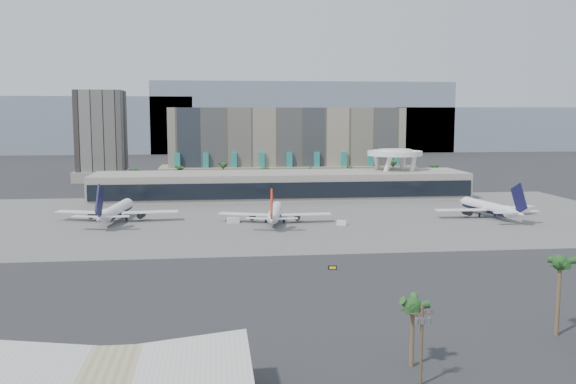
{
  "coord_description": "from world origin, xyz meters",
  "views": [
    {
      "loc": [
        -31.17,
        -181.2,
        38.75
      ],
      "look_at": [
        -5.21,
        40.0,
        11.47
      ],
      "focal_mm": 40.0,
      "sensor_mm": 36.0,
      "label": 1
    }
  ],
  "objects": [
    {
      "name": "taxiway_sign",
      "position": [
        -1.84,
        -26.85,
        0.49
      ],
      "size": [
        2.21,
        0.53,
        1.0
      ],
      "rotation": [
        0.0,
        0.0,
        -0.09
      ],
      "color": "black",
      "rests_on": "ground"
    },
    {
      "name": "near_palm_b",
      "position": [
        28.47,
        -78.6,
        11.61
      ],
      "size": [
        6.0,
        6.0,
        14.5
      ],
      "color": "brown",
      "rests_on": "ground"
    },
    {
      "name": "airliner_left",
      "position": [
        -66.27,
        52.95,
        4.02
      ],
      "size": [
        44.58,
        46.12,
        15.94
      ],
      "rotation": [
        0.0,
        0.0,
        -0.12
      ],
      "color": "white",
      "rests_on": "ground"
    },
    {
      "name": "airliner_centre",
      "position": [
        -9.6,
        43.43,
        3.64
      ],
      "size": [
        40.22,
        41.69,
        14.45
      ],
      "rotation": [
        0.0,
        0.0,
        -0.15
      ],
      "color": "white",
      "rests_on": "ground"
    },
    {
      "name": "utility_pole",
      "position": [
        -2.0,
        -96.09,
        7.14
      ],
      "size": [
        3.2,
        0.85,
        12.0
      ],
      "color": "#4C3826",
      "rests_on": "ground"
    },
    {
      "name": "office_tower",
      "position": [
        -95.0,
        200.0,
        22.94
      ],
      "size": [
        30.0,
        30.0,
        52.0
      ],
      "color": "black",
      "rests_on": "ground"
    },
    {
      "name": "service_vehicle_b",
      "position": [
        13.19,
        35.54,
        0.87
      ],
      "size": [
        3.88,
        3.1,
        1.75
      ],
      "primitive_type": "cube",
      "rotation": [
        0.0,
        0.0,
        -0.4
      ],
      "color": "silver",
      "rests_on": "ground"
    },
    {
      "name": "ground",
      "position": [
        0.0,
        0.0,
        0.0
      ],
      "size": [
        900.0,
        900.0,
        0.0
      ],
      "primitive_type": "plane",
      "color": "#232326",
      "rests_on": "ground"
    },
    {
      "name": "saucer_structure",
      "position": [
        55.0,
        116.0,
        18.45
      ],
      "size": [
        26.0,
        26.0,
        21.89
      ],
      "color": "white",
      "rests_on": "ground"
    },
    {
      "name": "near_palm_a",
      "position": [
        -1.19,
        -89.19,
        8.14
      ],
      "size": [
        6.0,
        6.0,
        10.96
      ],
      "color": "brown",
      "rests_on": "ground"
    },
    {
      "name": "terminal",
      "position": [
        0.0,
        109.84,
        6.52
      ],
      "size": [
        170.0,
        32.5,
        14.5
      ],
      "color": "#9C9589",
      "rests_on": "ground"
    },
    {
      "name": "palm_row",
      "position": [
        7.0,
        145.0,
        10.5
      ],
      "size": [
        157.8,
        2.8,
        13.1
      ],
      "color": "brown",
      "rests_on": "ground"
    },
    {
      "name": "airliner_right",
      "position": [
        71.58,
        46.58,
        3.76
      ],
      "size": [
        41.44,
        42.97,
        14.91
      ],
      "rotation": [
        0.0,
        0.0,
        0.16
      ],
      "color": "white",
      "rests_on": "ground"
    },
    {
      "name": "apron_pad",
      "position": [
        0.0,
        55.0,
        0.03
      ],
      "size": [
        260.0,
        130.0,
        0.06
      ],
      "primitive_type": "cube",
      "color": "#5B5B59",
      "rests_on": "ground"
    },
    {
      "name": "hotel",
      "position": [
        10.0,
        174.41,
        16.81
      ],
      "size": [
        140.0,
        30.0,
        42.0
      ],
      "color": "gray",
      "rests_on": "ground"
    },
    {
      "name": "mountain_ridge",
      "position": [
        27.88,
        470.0,
        29.89
      ],
      "size": [
        680.0,
        60.0,
        70.0
      ],
      "color": "gray",
      "rests_on": "ground"
    },
    {
      "name": "service_vehicle_a",
      "position": [
        -24.29,
        44.77,
        1.01
      ],
      "size": [
        4.48,
        2.85,
        2.03
      ],
      "primitive_type": "cube",
      "rotation": [
        0.0,
        0.0,
        0.21
      ],
      "color": "white",
      "rests_on": "ground"
    }
  ]
}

